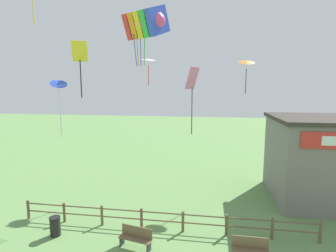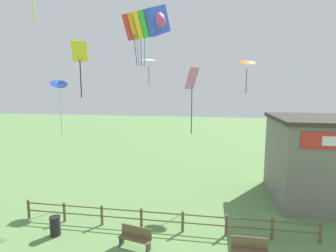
% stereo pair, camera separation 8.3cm
% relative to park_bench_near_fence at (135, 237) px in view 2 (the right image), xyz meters
% --- Properties ---
extents(wooden_fence, '(14.95, 0.14, 1.06)m').
position_rel_park_bench_near_fence_xyz_m(wooden_fence, '(0.90, 1.63, 0.10)').
color(wooden_fence, brown).
rests_on(wooden_fence, ground_plane).
extents(park_bench_near_fence, '(1.56, 0.72, 0.95)m').
position_rel_park_bench_near_fence_xyz_m(park_bench_near_fence, '(0.00, 0.00, 0.00)').
color(park_bench_near_fence, brown).
rests_on(park_bench_near_fence, ground_plane).
extents(park_bench_by_building, '(1.51, 0.41, 0.95)m').
position_rel_park_bench_near_fence_xyz_m(park_bench_by_building, '(4.92, -0.08, 0.00)').
color(park_bench_by_building, brown).
rests_on(park_bench_by_building, ground_plane).
extents(trash_bin, '(0.52, 0.52, 0.95)m').
position_rel_park_bench_near_fence_xyz_m(trash_bin, '(-4.12, 0.34, -0.02)').
color(trash_bin, black).
rests_on(trash_bin, ground_plane).
extents(kite_rainbow_parafoil, '(3.59, 3.25, 3.81)m').
position_rel_park_bench_near_fence_xyz_m(kite_rainbow_parafoil, '(-1.07, 6.94, 10.80)').
color(kite_rainbow_parafoil, '#E54C8C').
extents(kite_pink_diamond, '(0.65, 0.80, 3.04)m').
position_rel_park_bench_near_fence_xyz_m(kite_pink_diamond, '(2.33, 1.49, 6.64)').
color(kite_pink_diamond, pink).
extents(kite_white_delta, '(1.42, 1.42, 2.03)m').
position_rel_park_bench_near_fence_xyz_m(kite_white_delta, '(-1.37, 8.77, 8.63)').
color(kite_white_delta, white).
extents(kite_orange_delta, '(1.29, 1.26, 2.50)m').
position_rel_park_bench_near_fence_xyz_m(kite_orange_delta, '(5.70, 9.17, 8.38)').
color(kite_orange_delta, orange).
extents(kite_blue_delta, '(1.21, 1.19, 3.28)m').
position_rel_park_bench_near_fence_xyz_m(kite_blue_delta, '(-4.99, 2.80, 6.66)').
color(kite_blue_delta, blue).
extents(kite_yellow_diamond, '(0.76, 0.59, 2.43)m').
position_rel_park_bench_near_fence_xyz_m(kite_yellow_diamond, '(-2.53, 0.54, 7.88)').
color(kite_yellow_diamond, yellow).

